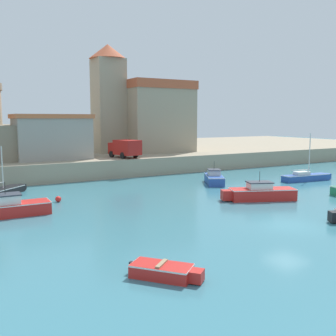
% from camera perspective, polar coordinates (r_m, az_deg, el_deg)
% --- Properties ---
extents(ground_plane, '(200.00, 200.00, 0.00)m').
position_cam_1_polar(ground_plane, '(27.17, 16.87, -7.89)').
color(ground_plane, teal).
extents(quay_seawall, '(120.00, 40.00, 2.16)m').
position_cam_1_polar(quay_seawall, '(65.20, -12.58, 1.84)').
color(quay_seawall, gray).
rests_on(quay_seawall, ground).
extents(sailboat_black_0, '(4.93, 4.73, 4.48)m').
position_cam_1_polar(sailboat_black_0, '(38.79, -22.98, -3.14)').
color(sailboat_black_0, black).
rests_on(sailboat_black_0, ground).
extents(motorboat_blue_1, '(3.56, 5.04, 2.44)m').
position_cam_1_polar(motorboat_blue_1, '(42.42, 6.69, -1.47)').
color(motorboat_blue_1, '#284C9E').
rests_on(motorboat_blue_1, ground).
extents(dinghy_red_2, '(2.78, 3.07, 0.67)m').
position_cam_1_polar(dinghy_red_2, '(17.71, -0.58, -14.67)').
color(dinghy_red_2, red).
rests_on(dinghy_red_2, ground).
extents(motorboat_red_5, '(6.40, 3.84, 2.48)m').
position_cam_1_polar(motorboat_red_5, '(34.60, 13.22, -3.52)').
color(motorboat_red_5, red).
rests_on(motorboat_red_5, ground).
extents(motorboat_red_6, '(6.35, 1.98, 2.51)m').
position_cam_1_polar(motorboat_red_6, '(30.37, -22.33, -5.38)').
color(motorboat_red_6, red).
rests_on(motorboat_red_6, ground).
extents(sailboat_blue_7, '(6.47, 1.99, 5.31)m').
position_cam_1_polar(sailboat_blue_7, '(46.63, 19.40, -1.22)').
color(sailboat_blue_7, '#284C9E').
rests_on(sailboat_blue_7, ground).
extents(mooring_buoy, '(0.50, 0.50, 0.50)m').
position_cam_1_polar(mooring_buoy, '(34.15, -15.64, -4.37)').
color(mooring_buoy, red).
rests_on(mooring_buoy, ground).
extents(church, '(14.16, 15.06, 14.97)m').
position_cam_1_polar(church, '(60.32, -4.14, 7.87)').
color(church, gray).
rests_on(church, quay_seawall).
extents(harbor_shed_near_wharf, '(8.83, 5.45, 5.29)m').
position_cam_1_polar(harbor_shed_near_wharf, '(48.51, -16.47, 4.39)').
color(harbor_shed_near_wharf, gray).
rests_on(harbor_shed_near_wharf, quay_seawall).
extents(truck_on_quay, '(2.95, 4.64, 2.20)m').
position_cam_1_polar(truck_on_quay, '(48.50, -6.29, 2.92)').
color(truck_on_quay, '#AD1E19').
rests_on(truck_on_quay, quay_seawall).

